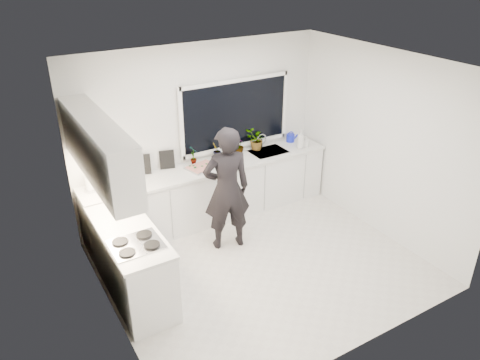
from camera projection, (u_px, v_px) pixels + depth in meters
floor at (262, 265)px, 6.37m from camera, size 4.00×3.50×0.02m
wall_back at (200, 132)px, 7.11m from camera, size 4.00×0.02×2.70m
wall_left at (102, 220)px, 4.84m from camera, size 0.02×3.50×2.70m
wall_right at (381, 144)px, 6.68m from camera, size 0.02×3.50×2.70m
ceiling at (267, 65)px, 5.15m from camera, size 4.00×3.50×0.02m
window at (235, 114)px, 7.27m from camera, size 1.80×0.02×1.00m
base_cabinets_back at (211, 193)px, 7.28m from camera, size 3.92×0.58×0.88m
base_cabinets_left at (132, 263)px, 5.67m from camera, size 0.58×1.60×0.88m
countertop_back at (211, 167)px, 7.07m from camera, size 3.94×0.62×0.04m
countertop_left at (128, 231)px, 5.47m from camera, size 0.62×1.60×0.04m
upper_cabinets at (98, 148)px, 5.25m from camera, size 0.34×2.10×0.70m
sink at (268, 154)px, 7.57m from camera, size 0.58×0.42×0.14m
faucet at (262, 141)px, 7.65m from camera, size 0.03×0.03×0.22m
stovetop at (136, 244)px, 5.17m from camera, size 0.56×0.48×0.03m
person at (227, 189)px, 6.40m from camera, size 0.74×0.58×1.81m
pizza_tray at (202, 167)px, 6.96m from camera, size 0.51×0.42×0.03m
pizza at (202, 166)px, 6.96m from camera, size 0.46×0.38×0.01m
watering_can at (290, 138)px, 7.90m from camera, size 0.19×0.19×0.13m
paper_towel_roll at (90, 182)px, 6.27m from camera, size 0.14×0.14×0.26m
knife_block at (99, 180)px, 6.37m from camera, size 0.16×0.14×0.22m
utensil_crock at (141, 201)px, 5.92m from camera, size 0.14×0.14×0.16m
picture_frame_large at (167, 160)px, 6.91m from camera, size 0.22×0.08×0.28m
picture_frame_small at (142, 165)px, 6.73m from camera, size 0.24×0.09×0.30m
herb_plants at (243, 143)px, 7.42m from camera, size 1.35×0.30×0.34m
soap_bottles at (302, 139)px, 7.62m from camera, size 0.24×0.13×0.32m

